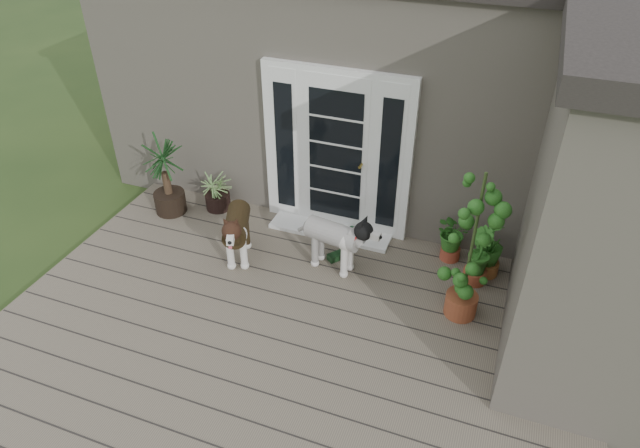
% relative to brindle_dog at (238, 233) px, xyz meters
% --- Properties ---
extents(deck, '(6.20, 4.60, 0.12)m').
position_rel_brindle_dog_xyz_m(deck, '(1.07, -1.10, -0.43)').
color(deck, '#6B5B4C').
rests_on(deck, ground).
extents(house_main, '(7.40, 4.00, 3.10)m').
position_rel_brindle_dog_xyz_m(house_main, '(1.07, 3.15, 1.06)').
color(house_main, '#665E54').
rests_on(house_main, ground).
extents(house_wing, '(1.60, 2.40, 3.10)m').
position_rel_brindle_dog_xyz_m(house_wing, '(3.97, -0.00, 1.06)').
color(house_wing, '#665E54').
rests_on(house_wing, ground).
extents(door_unit, '(1.90, 0.14, 2.15)m').
position_rel_brindle_dog_xyz_m(door_unit, '(0.87, 1.10, 0.71)').
color(door_unit, white).
rests_on(door_unit, deck).
extents(door_step, '(1.60, 0.40, 0.05)m').
position_rel_brindle_dog_xyz_m(door_step, '(0.87, 0.90, -0.34)').
color(door_step, white).
rests_on(door_step, deck).
extents(brindle_dog, '(0.68, 0.97, 0.74)m').
position_rel_brindle_dog_xyz_m(brindle_dog, '(0.00, 0.00, 0.00)').
color(brindle_dog, '#352713').
rests_on(brindle_dog, deck).
extents(white_dog, '(0.93, 0.52, 0.73)m').
position_rel_brindle_dog_xyz_m(white_dog, '(1.14, 0.23, -0.01)').
color(white_dog, beige).
rests_on(white_dog, deck).
extents(spider_plant, '(0.68, 0.68, 0.61)m').
position_rel_brindle_dog_xyz_m(spider_plant, '(-0.79, 0.90, -0.07)').
color(spider_plant, '#9DB871').
rests_on(spider_plant, deck).
extents(yucca, '(1.00, 1.00, 1.16)m').
position_rel_brindle_dog_xyz_m(yucca, '(-1.37, 0.60, 0.21)').
color(yucca, black).
rests_on(yucca, deck).
extents(herb_a, '(0.60, 0.60, 0.55)m').
position_rel_brindle_dog_xyz_m(herb_a, '(2.43, 0.90, -0.09)').
color(herb_a, '#1A4E16').
rests_on(herb_a, deck).
extents(herb_b, '(0.45, 0.45, 0.51)m').
position_rel_brindle_dog_xyz_m(herb_b, '(2.77, 0.57, -0.11)').
color(herb_b, '#195418').
rests_on(herb_b, deck).
extents(herb_c, '(0.47, 0.47, 0.58)m').
position_rel_brindle_dog_xyz_m(herb_c, '(2.88, 0.77, -0.08)').
color(herb_c, '#205D1A').
rests_on(herb_c, deck).
extents(sapling, '(0.61, 0.61, 1.83)m').
position_rel_brindle_dog_xyz_m(sapling, '(2.71, -0.03, 0.55)').
color(sapling, '#255C1A').
rests_on(sapling, deck).
extents(clog_left, '(0.26, 0.32, 0.09)m').
position_rel_brindle_dog_xyz_m(clog_left, '(1.19, 0.90, -0.33)').
color(clog_left, '#15361D').
rests_on(clog_left, deck).
extents(clog_right, '(0.34, 0.37, 0.10)m').
position_rel_brindle_dog_xyz_m(clog_right, '(1.15, 0.42, -0.32)').
color(clog_right, black).
rests_on(clog_right, deck).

